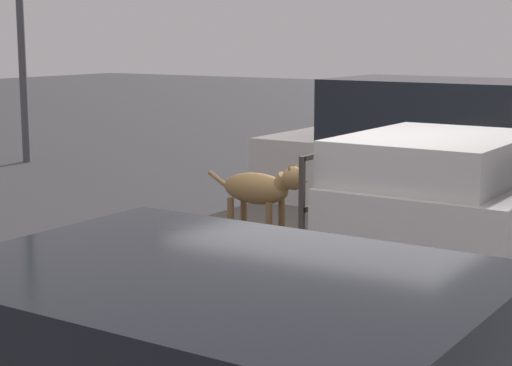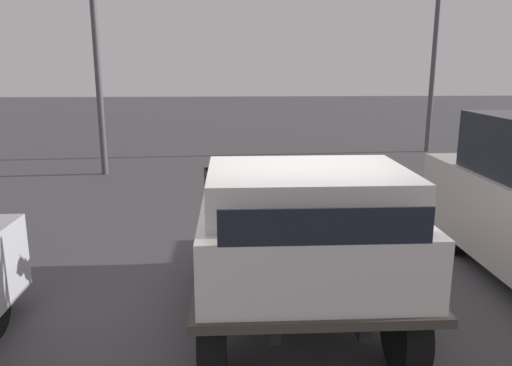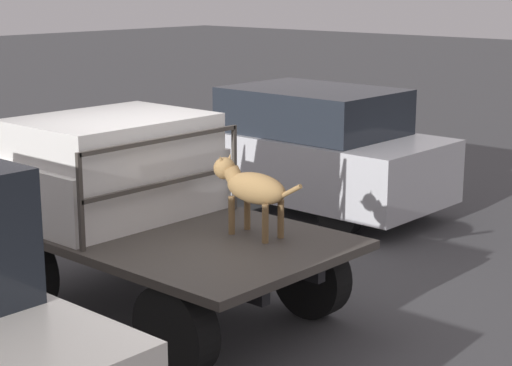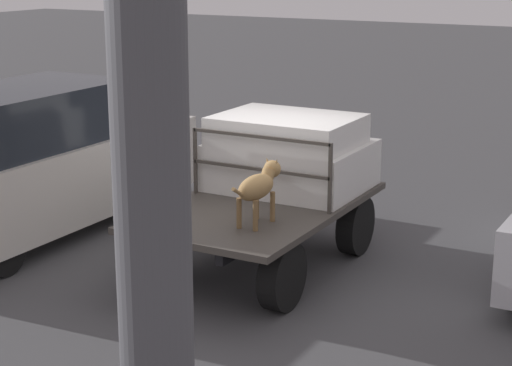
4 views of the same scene
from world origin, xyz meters
The scene contains 6 objects.
ground_plane centered at (0.00, 0.00, 0.00)m, with size 80.00×80.00×0.00m, color #474749.
flatbed_truck centered at (0.00, 0.00, 0.61)m, with size 3.44×2.07×0.85m.
truck_cab centered at (0.84, 0.00, 1.32)m, with size 1.59×1.95×0.99m.
truck_headboard centered at (0.01, 0.00, 1.43)m, with size 0.04×1.95×0.87m.
dog centered at (-0.72, -0.39, 1.30)m, with size 1.07×0.28×0.72m.
light_pole_far centered at (-10.67, 5.70, 4.10)m, with size 0.39×0.39×6.71m.
Camera 2 is at (5.11, -0.69, 2.75)m, focal length 35.00 mm.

